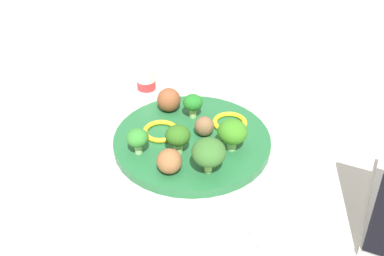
% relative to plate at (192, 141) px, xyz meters
% --- Properties ---
extents(ground_plane, '(4.00, 4.00, 0.00)m').
position_rel_plate_xyz_m(ground_plane, '(0.00, 0.00, -0.01)').
color(ground_plane, beige).
extents(plate, '(0.28, 0.28, 0.02)m').
position_rel_plate_xyz_m(plate, '(0.00, 0.00, 0.00)').
color(plate, '#236638').
rests_on(plate, ground_plane).
extents(broccoli_floret_front_left, '(0.04, 0.04, 0.05)m').
position_rel_plate_xyz_m(broccoli_floret_front_left, '(0.03, -0.04, 0.04)').
color(broccoli_floret_front_left, '#A4CB76').
rests_on(broccoli_floret_front_left, plate).
extents(broccoli_floret_far_rim, '(0.04, 0.04, 0.05)m').
position_rel_plate_xyz_m(broccoli_floret_far_rim, '(-0.06, 0.03, 0.04)').
color(broccoli_floret_far_rim, '#A5CA76').
rests_on(broccoli_floret_far_rim, plate).
extents(broccoli_floret_center, '(0.05, 0.05, 0.06)m').
position_rel_plate_xyz_m(broccoli_floret_center, '(0.06, 0.05, 0.04)').
color(broccoli_floret_center, '#97C772').
rests_on(broccoli_floret_center, plate).
extents(broccoli_floret_back_left, '(0.05, 0.05, 0.06)m').
position_rel_plate_xyz_m(broccoli_floret_back_left, '(0.10, -0.01, 0.05)').
color(broccoli_floret_back_left, '#A4D071').
rests_on(broccoli_floret_back_left, plate).
extents(broccoli_floret_back_right, '(0.04, 0.04, 0.05)m').
position_rel_plate_xyz_m(broccoli_floret_back_right, '(0.01, -0.10, 0.04)').
color(broccoli_floret_back_right, '#9FC97E').
rests_on(broccoli_floret_back_right, plate).
extents(meatball_back_right, '(0.05, 0.05, 0.05)m').
position_rel_plate_xyz_m(meatball_back_right, '(-0.10, -0.01, 0.03)').
color(meatball_back_right, brown).
rests_on(meatball_back_right, plate).
extents(meatball_center, '(0.04, 0.04, 0.04)m').
position_rel_plate_xyz_m(meatball_center, '(-0.00, 0.02, 0.03)').
color(meatball_center, brown).
rests_on(meatball_center, plate).
extents(meatball_back_left, '(0.04, 0.04, 0.04)m').
position_rel_plate_xyz_m(meatball_back_left, '(0.07, -0.07, 0.03)').
color(meatball_back_left, brown).
rests_on(meatball_back_left, plate).
extents(pepper_ring_far_rim, '(0.09, 0.09, 0.01)m').
position_rel_plate_xyz_m(pepper_ring_far_rim, '(-0.01, 0.08, 0.01)').
color(pepper_ring_far_rim, yellow).
rests_on(pepper_ring_far_rim, plate).
extents(pepper_ring_center, '(0.08, 0.08, 0.01)m').
position_rel_plate_xyz_m(pepper_ring_center, '(-0.03, -0.05, 0.01)').
color(pepper_ring_center, yellow).
rests_on(pepper_ring_center, plate).
extents(napkin, '(0.17, 0.12, 0.01)m').
position_rel_plate_xyz_m(napkin, '(0.26, -0.02, -0.01)').
color(napkin, white).
rests_on(napkin, ground_plane).
extents(fork, '(0.12, 0.02, 0.01)m').
position_rel_plate_xyz_m(fork, '(0.27, 0.00, -0.00)').
color(fork, silver).
rests_on(fork, napkin).
extents(yogurt_bottle, '(0.04, 0.04, 0.07)m').
position_rel_plate_xyz_m(yogurt_bottle, '(-0.19, -0.02, 0.02)').
color(yogurt_bottle, white).
rests_on(yogurt_bottle, ground_plane).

